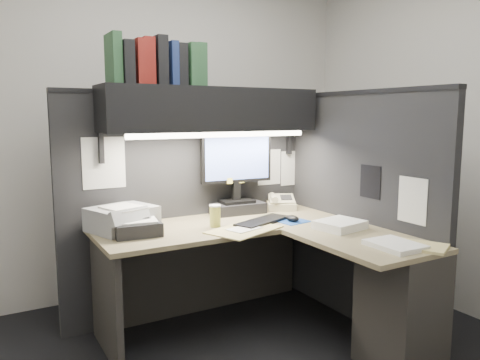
{
  "coord_description": "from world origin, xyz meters",
  "views": [
    {
      "loc": [
        -1.34,
        -2.2,
        1.46
      ],
      "look_at": [
        0.21,
        0.51,
        1.03
      ],
      "focal_mm": 35.0,
      "sensor_mm": 36.0,
      "label": 1
    }
  ],
  "objects_px": {
    "monitor": "(236,181)",
    "desk": "(311,281)",
    "coffee_cup": "(215,217)",
    "notebook_stack": "(137,228)",
    "overhead_shelf": "(212,109)",
    "keyboard": "(262,221)",
    "printer": "(122,219)",
    "telephone": "(281,203)"
  },
  "relations": [
    {
      "from": "coffee_cup",
      "to": "notebook_stack",
      "type": "distance_m",
      "value": 0.52
    },
    {
      "from": "printer",
      "to": "notebook_stack",
      "type": "distance_m",
      "value": 0.17
    },
    {
      "from": "overhead_shelf",
      "to": "monitor",
      "type": "bearing_deg",
      "value": 16.23
    },
    {
      "from": "keyboard",
      "to": "printer",
      "type": "xyz_separation_m",
      "value": [
        -0.89,
        0.27,
        0.06
      ]
    },
    {
      "from": "notebook_stack",
      "to": "telephone",
      "type": "bearing_deg",
      "value": 10.59
    },
    {
      "from": "keyboard",
      "to": "printer",
      "type": "bearing_deg",
      "value": 141.41
    },
    {
      "from": "desk",
      "to": "coffee_cup",
      "type": "relative_size",
      "value": 12.58
    },
    {
      "from": "desk",
      "to": "notebook_stack",
      "type": "xyz_separation_m",
      "value": [
        -0.93,
        0.55,
        0.33
      ]
    },
    {
      "from": "telephone",
      "to": "notebook_stack",
      "type": "relative_size",
      "value": 0.81
    },
    {
      "from": "coffee_cup",
      "to": "printer",
      "type": "distance_m",
      "value": 0.6
    },
    {
      "from": "desk",
      "to": "keyboard",
      "type": "bearing_deg",
      "value": 100.4
    },
    {
      "from": "desk",
      "to": "keyboard",
      "type": "relative_size",
      "value": 3.76
    },
    {
      "from": "monitor",
      "to": "telephone",
      "type": "distance_m",
      "value": 0.43
    },
    {
      "from": "telephone",
      "to": "desk",
      "type": "bearing_deg",
      "value": -85.08
    },
    {
      "from": "overhead_shelf",
      "to": "telephone",
      "type": "distance_m",
      "value": 0.95
    },
    {
      "from": "overhead_shelf",
      "to": "telephone",
      "type": "relative_size",
      "value": 6.91
    },
    {
      "from": "desk",
      "to": "printer",
      "type": "height_order",
      "value": "printer"
    },
    {
      "from": "overhead_shelf",
      "to": "notebook_stack",
      "type": "xyz_separation_m",
      "value": [
        -0.63,
        -0.2,
        -0.73
      ]
    },
    {
      "from": "printer",
      "to": "notebook_stack",
      "type": "relative_size",
      "value": 1.36
    },
    {
      "from": "coffee_cup",
      "to": "notebook_stack",
      "type": "height_order",
      "value": "coffee_cup"
    },
    {
      "from": "desk",
      "to": "notebook_stack",
      "type": "distance_m",
      "value": 1.13
    },
    {
      "from": "notebook_stack",
      "to": "coffee_cup",
      "type": "bearing_deg",
      "value": -4.84
    },
    {
      "from": "keyboard",
      "to": "printer",
      "type": "relative_size",
      "value": 1.2
    },
    {
      "from": "desk",
      "to": "printer",
      "type": "relative_size",
      "value": 4.51
    },
    {
      "from": "notebook_stack",
      "to": "printer",
      "type": "bearing_deg",
      "value": 103.82
    },
    {
      "from": "monitor",
      "to": "coffee_cup",
      "type": "height_order",
      "value": "monitor"
    },
    {
      "from": "overhead_shelf",
      "to": "keyboard",
      "type": "relative_size",
      "value": 3.43
    },
    {
      "from": "printer",
      "to": "keyboard",
      "type": "bearing_deg",
      "value": -36.25
    },
    {
      "from": "keyboard",
      "to": "notebook_stack",
      "type": "bearing_deg",
      "value": 151.27
    },
    {
      "from": "keyboard",
      "to": "desk",
      "type": "bearing_deg",
      "value": -101.03
    },
    {
      "from": "desk",
      "to": "overhead_shelf",
      "type": "distance_m",
      "value": 1.33
    },
    {
      "from": "coffee_cup",
      "to": "overhead_shelf",
      "type": "bearing_deg",
      "value": 66.35
    },
    {
      "from": "monitor",
      "to": "notebook_stack",
      "type": "distance_m",
      "value": 0.92
    },
    {
      "from": "monitor",
      "to": "coffee_cup",
      "type": "distance_m",
      "value": 0.49
    },
    {
      "from": "keyboard",
      "to": "notebook_stack",
      "type": "relative_size",
      "value": 1.62
    },
    {
      "from": "monitor",
      "to": "desk",
      "type": "bearing_deg",
      "value": -80.89
    },
    {
      "from": "printer",
      "to": "monitor",
      "type": "bearing_deg",
      "value": -12.36
    },
    {
      "from": "monitor",
      "to": "keyboard",
      "type": "relative_size",
      "value": 1.34
    },
    {
      "from": "monitor",
      "to": "notebook_stack",
      "type": "bearing_deg",
      "value": -158.29
    },
    {
      "from": "coffee_cup",
      "to": "printer",
      "type": "height_order",
      "value": "printer"
    },
    {
      "from": "telephone",
      "to": "coffee_cup",
      "type": "xyz_separation_m",
      "value": [
        -0.72,
        -0.27,
        0.02
      ]
    },
    {
      "from": "desk",
      "to": "coffee_cup",
      "type": "xyz_separation_m",
      "value": [
        -0.41,
        0.5,
        0.35
      ]
    }
  ]
}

